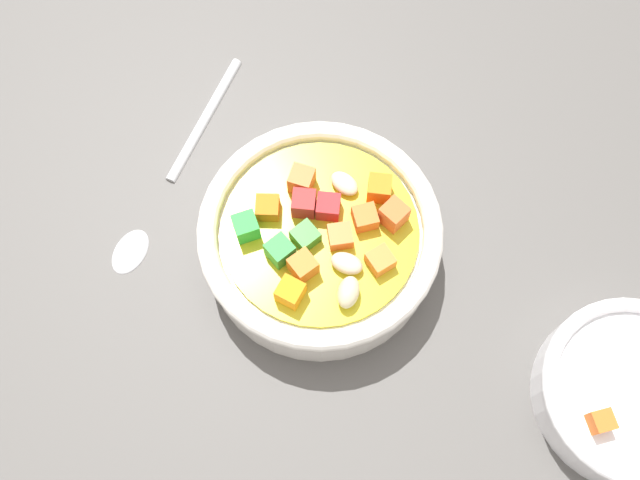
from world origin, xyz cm
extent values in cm
cube|color=#565451|center=(0.00, 0.00, -1.00)|extent=(140.00, 140.00, 2.00)
cylinder|color=white|center=(0.00, 0.00, 2.01)|extent=(17.86, 17.86, 4.01)
torus|color=white|center=(0.00, 0.00, 4.47)|extent=(18.31, 18.31, 1.53)
cylinder|color=gold|center=(0.00, 0.00, 4.21)|extent=(14.79, 14.79, 0.40)
ellipsoid|color=beige|center=(3.55, 1.95, 4.89)|extent=(2.01, 2.66, 0.96)
cube|color=orange|center=(0.91, 3.80, 5.35)|extent=(2.40, 2.40, 1.88)
cube|color=orange|center=(-2.36, 3.45, 5.06)|extent=(2.38, 2.38, 1.30)
cube|color=#308A2A|center=(-1.29, 0.09, 5.03)|extent=(1.86, 1.86, 1.24)
cube|color=orange|center=(-4.57, -3.02, 5.26)|extent=(2.31, 2.31, 1.71)
cube|color=orange|center=(2.14, -4.59, 5.05)|extent=(1.77, 1.77, 1.29)
cube|color=orange|center=(3.15, -1.26, 5.09)|extent=(2.19, 2.19, 1.37)
cube|color=orange|center=(-2.76, -1.91, 5.29)|extent=(1.80, 1.80, 1.76)
cube|color=green|center=(-4.53, 2.93, 5.33)|extent=(2.08, 2.08, 1.84)
cube|color=orange|center=(4.95, -2.34, 5.39)|extent=(2.01, 2.01, 1.97)
ellipsoid|color=beige|center=(-1.18, -5.31, 5.22)|extent=(2.81, 2.74, 1.61)
cube|color=red|center=(-0.30, 2.13, 5.31)|extent=(2.41, 2.41, 1.79)
cube|color=orange|center=(0.80, -1.43, 5.03)|extent=(2.27, 2.27, 1.25)
cube|color=green|center=(-3.48, 0.05, 5.28)|extent=(1.88, 1.88, 1.74)
cube|color=orange|center=(5.34, -0.23, 5.30)|extent=(2.41, 2.41, 1.77)
cube|color=red|center=(1.38, 0.95, 5.18)|extent=(2.41, 2.41, 1.53)
ellipsoid|color=beige|center=(-0.28, -3.43, 5.03)|extent=(2.60, 2.84, 1.23)
cylinder|color=silver|center=(-1.42, 15.61, 0.44)|extent=(11.32, 7.70, 0.88)
ellipsoid|color=silver|center=(-12.60, 8.44, 0.37)|extent=(4.74, 4.31, 0.74)
cylinder|color=white|center=(11.92, -22.00, 1.44)|extent=(13.26, 13.26, 2.88)
torus|color=white|center=(11.92, -22.00, 3.15)|extent=(13.39, 13.39, 1.06)
cube|color=orange|center=(8.15, -22.11, 3.61)|extent=(1.86, 1.86, 1.46)
camera|label=1|loc=(-11.04, -16.31, 52.55)|focal=39.44mm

